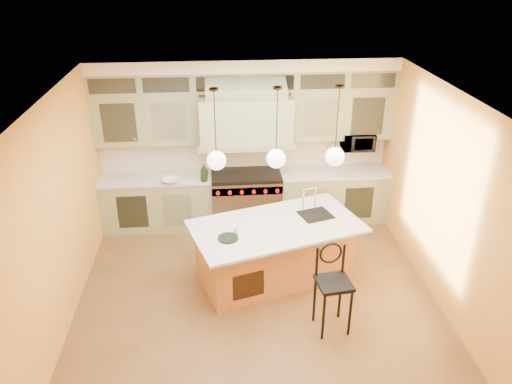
{
  "coord_description": "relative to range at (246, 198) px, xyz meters",
  "views": [
    {
      "loc": [
        -0.5,
        -5.7,
        4.46
      ],
      "look_at": [
        0.05,
        0.7,
        1.31
      ],
      "focal_mm": 35.0,
      "sensor_mm": 36.0,
      "label": 1
    }
  ],
  "objects": [
    {
      "name": "microwave",
      "position": [
        1.95,
        0.11,
        0.96
      ],
      "size": [
        0.54,
        0.37,
        0.3
      ],
      "primitive_type": "imported",
      "color": "black",
      "rests_on": "back_cabinetry"
    },
    {
      "name": "counter_stool",
      "position": [
        0.9,
        -2.84,
        0.19
      ],
      "size": [
        0.46,
        0.46,
        1.19
      ],
      "rotation": [
        0.0,
        0.0,
        0.13
      ],
      "color": "black",
      "rests_on": "floor"
    },
    {
      "name": "wall_left",
      "position": [
        -2.5,
        -2.14,
        0.96
      ],
      "size": [
        0.0,
        5.0,
        5.0
      ],
      "primitive_type": "plane",
      "rotation": [
        1.57,
        0.0,
        1.57
      ],
      "color": "gold",
      "rests_on": "ground"
    },
    {
      "name": "oil_bottle_a",
      "position": [
        -0.72,
        -0.22,
        0.61
      ],
      "size": [
        0.12,
        0.12,
        0.32
      ],
      "primitive_type": "imported",
      "rotation": [
        0.0,
        0.0,
        -0.02
      ],
      "color": "black",
      "rests_on": "back_cabinetry"
    },
    {
      "name": "cup",
      "position": [
        -0.27,
        -1.91,
        0.48
      ],
      "size": [
        0.1,
        0.1,
        0.08
      ],
      "primitive_type": "imported",
      "rotation": [
        0.0,
        0.0,
        -0.15
      ],
      "color": "white",
      "rests_on": "kitchen_island"
    },
    {
      "name": "pendant_center",
      "position": [
        0.3,
        -1.69,
        1.46
      ],
      "size": [
        0.26,
        0.26,
        1.11
      ],
      "color": "#2D2319",
      "rests_on": "ceiling"
    },
    {
      "name": "fruit_bowl",
      "position": [
        -1.28,
        -0.22,
        0.49
      ],
      "size": [
        0.3,
        0.3,
        0.07
      ],
      "primitive_type": "imported",
      "rotation": [
        0.0,
        0.0,
        -0.05
      ],
      "color": "silver",
      "rests_on": "back_cabinetry"
    },
    {
      "name": "oil_bottle_b",
      "position": [
        -0.7,
        0.01,
        0.54
      ],
      "size": [
        0.08,
        0.08,
        0.18
      ],
      "primitive_type": "imported",
      "rotation": [
        0.0,
        0.0,
        -0.0
      ],
      "color": "black",
      "rests_on": "back_cabinetry"
    },
    {
      "name": "pendant_right",
      "position": [
        1.1,
        -1.69,
        1.46
      ],
      "size": [
        0.26,
        0.26,
        1.11
      ],
      "color": "#2D2319",
      "rests_on": "ceiling"
    },
    {
      "name": "back_cabinetry",
      "position": [
        0.0,
        0.09,
        0.94
      ],
      "size": [
        5.0,
        0.77,
        2.9
      ],
      "color": "gray",
      "rests_on": "floor"
    },
    {
      "name": "range",
      "position": [
        0.0,
        0.0,
        0.0
      ],
      "size": [
        1.2,
        0.74,
        0.96
      ],
      "color": "silver",
      "rests_on": "floor"
    },
    {
      "name": "floor",
      "position": [
        0.0,
        -2.14,
        -0.49
      ],
      "size": [
        5.0,
        5.0,
        0.0
      ],
      "primitive_type": "plane",
      "color": "brown",
      "rests_on": "ground"
    },
    {
      "name": "wall_front",
      "position": [
        0.0,
        -4.64,
        0.96
      ],
      "size": [
        5.0,
        0.0,
        5.0
      ],
      "primitive_type": "plane",
      "rotation": [
        -1.57,
        0.0,
        0.0
      ],
      "color": "gold",
      "rests_on": "ground"
    },
    {
      "name": "wall_right",
      "position": [
        2.5,
        -2.14,
        0.96
      ],
      "size": [
        0.0,
        5.0,
        5.0
      ],
      "primitive_type": "plane",
      "rotation": [
        1.57,
        0.0,
        -1.57
      ],
      "color": "gold",
      "rests_on": "ground"
    },
    {
      "name": "pendant_left",
      "position": [
        -0.5,
        -1.69,
        1.46
      ],
      "size": [
        0.26,
        0.26,
        1.11
      ],
      "color": "#2D2319",
      "rests_on": "ceiling"
    },
    {
      "name": "wall_back",
      "position": [
        0.0,
        0.36,
        0.96
      ],
      "size": [
        5.0,
        0.0,
        5.0
      ],
      "primitive_type": "plane",
      "rotation": [
        1.57,
        0.0,
        0.0
      ],
      "color": "gold",
      "rests_on": "ground"
    },
    {
      "name": "kitchen_island",
      "position": [
        0.3,
        -1.69,
        -0.01
      ],
      "size": [
        2.65,
        1.91,
        1.35
      ],
      "rotation": [
        0.0,
        0.0,
        0.3
      ],
      "color": "#A96A3C",
      "rests_on": "floor"
    },
    {
      "name": "ceiling",
      "position": [
        0.0,
        -2.14,
        2.41
      ],
      "size": [
        5.0,
        5.0,
        0.0
      ],
      "primitive_type": "plane",
      "rotation": [
        3.14,
        0.0,
        0.0
      ],
      "color": "white",
      "rests_on": "wall_back"
    }
  ]
}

